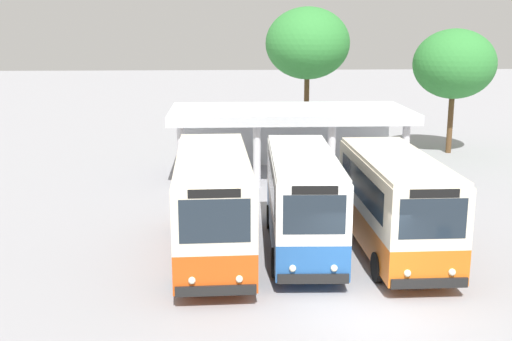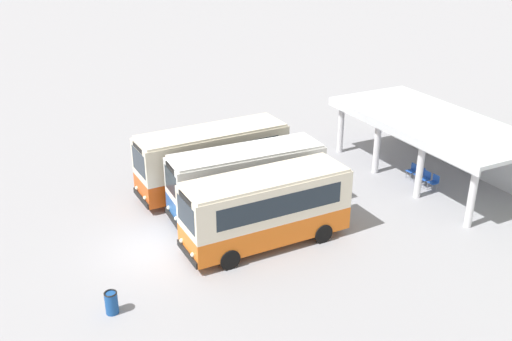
{
  "view_description": "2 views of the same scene",
  "coord_description": "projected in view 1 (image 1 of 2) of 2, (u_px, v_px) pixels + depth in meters",
  "views": [
    {
      "loc": [
        -3.79,
        -15.28,
        7.56
      ],
      "look_at": [
        -2.57,
        8.19,
        2.1
      ],
      "focal_mm": 44.67,
      "sensor_mm": 36.0,
      "label": 1
    },
    {
      "loc": [
        21.7,
        -5.98,
        13.57
      ],
      "look_at": [
        -2.54,
        6.39,
        1.49
      ],
      "focal_mm": 40.87,
      "sensor_mm": 36.0,
      "label": 2
    }
  ],
  "objects": [
    {
      "name": "ground_plane",
      "position": [
        369.0,
        317.0,
        16.77
      ],
      "size": [
        180.0,
        180.0,
        0.0
      ],
      "primitive_type": "plane",
      "color": "#939399"
    },
    {
      "name": "city_bus_nearest_orange",
      "position": [
        213.0,
        201.0,
        20.67
      ],
      "size": [
        2.59,
        8.04,
        3.47
      ],
      "color": "black",
      "rests_on": "ground"
    },
    {
      "name": "city_bus_second_in_row",
      "position": [
        303.0,
        198.0,
        21.33
      ],
      "size": [
        2.46,
        7.71,
        3.33
      ],
      "color": "black",
      "rests_on": "ground"
    },
    {
      "name": "city_bus_middle_cream",
      "position": [
        395.0,
        201.0,
        20.96
      ],
      "size": [
        2.46,
        7.57,
        3.33
      ],
      "color": "black",
      "rests_on": "ground"
    },
    {
      "name": "terminal_canopy",
      "position": [
        288.0,
        122.0,
        32.38
      ],
      "size": [
        11.87,
        5.63,
        3.4
      ],
      "color": "silver",
      "rests_on": "ground"
    },
    {
      "name": "waiting_chair_end_by_column",
      "position": [
        288.0,
        169.0,
        31.37
      ],
      "size": [
        0.46,
        0.46,
        0.86
      ],
      "color": "slate",
      "rests_on": "ground"
    },
    {
      "name": "waiting_chair_second_from_end",
      "position": [
        299.0,
        169.0,
        31.46
      ],
      "size": [
        0.46,
        0.46,
        0.86
      ],
      "color": "slate",
      "rests_on": "ground"
    },
    {
      "name": "waiting_chair_middle_seat",
      "position": [
        311.0,
        169.0,
        31.38
      ],
      "size": [
        0.46,
        0.46,
        0.86
      ],
      "color": "slate",
      "rests_on": "ground"
    },
    {
      "name": "waiting_chair_fourth_seat",
      "position": [
        322.0,
        169.0,
        31.47
      ],
      "size": [
        0.46,
        0.46,
        0.86
      ],
      "color": "slate",
      "rests_on": "ground"
    },
    {
      "name": "roadside_tree_behind_canopy",
      "position": [
        308.0,
        43.0,
        38.5
      ],
      "size": [
        5.1,
        5.1,
        8.52
      ],
      "color": "brown",
      "rests_on": "ground"
    },
    {
      "name": "roadside_tree_east_of_canopy",
      "position": [
        454.0,
        64.0,
        36.8
      ],
      "size": [
        4.73,
        4.73,
        7.25
      ],
      "color": "brown",
      "rests_on": "ground"
    }
  ]
}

